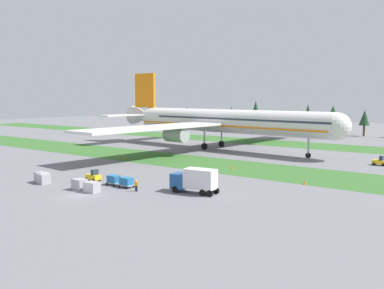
% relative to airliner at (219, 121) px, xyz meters
% --- Properties ---
extents(ground_plane, '(400.00, 400.00, 0.00)m').
position_rel_airliner_xyz_m(ground_plane, '(13.99, -56.86, -7.49)').
color(ground_plane, slate).
extents(grass_strip_near, '(320.00, 16.40, 0.01)m').
position_rel_airliner_xyz_m(grass_strip_near, '(13.99, -22.61, -7.48)').
color(grass_strip_near, '#336028').
rests_on(grass_strip_near, ground).
extents(grass_strip_far, '(320.00, 16.40, 0.01)m').
position_rel_airliner_xyz_m(grass_strip_far, '(13.99, 22.18, -7.48)').
color(grass_strip_far, '#336028').
rests_on(grass_strip_far, ground).
extents(airliner, '(69.90, 85.71, 20.91)m').
position_rel_airliner_xyz_m(airliner, '(0.00, 0.00, 0.00)').
color(airliner, silver).
rests_on(airliner, ground).
extents(baggage_tug, '(2.64, 1.38, 1.97)m').
position_rel_airliner_xyz_m(baggage_tug, '(7.46, -48.73, -6.67)').
color(baggage_tug, yellow).
rests_on(baggage_tug, ground).
extents(cargo_dolly_lead, '(2.25, 1.57, 1.55)m').
position_rel_airliner_xyz_m(cargo_dolly_lead, '(12.48, -48.90, -6.57)').
color(cargo_dolly_lead, '#A3A3A8').
rests_on(cargo_dolly_lead, ground).
extents(cargo_dolly_second, '(2.25, 1.57, 1.55)m').
position_rel_airliner_xyz_m(cargo_dolly_second, '(15.38, -48.99, -6.57)').
color(cargo_dolly_second, '#A3A3A8').
rests_on(cargo_dolly_second, ground).
extents(catering_truck, '(7.21, 3.25, 3.58)m').
position_rel_airliner_xyz_m(catering_truck, '(25.89, -45.70, -5.53)').
color(catering_truck, '#1E4C8E').
rests_on(catering_truck, ground).
extents(pushback_tractor, '(2.70, 1.51, 1.97)m').
position_rel_airliner_xyz_m(pushback_tractor, '(41.05, -3.41, -6.67)').
color(pushback_tractor, yellow).
rests_on(pushback_tractor, ground).
extents(ground_crew_marshaller, '(0.55, 0.36, 1.74)m').
position_rel_airliner_xyz_m(ground_crew_marshaller, '(18.40, -49.95, -6.54)').
color(ground_crew_marshaller, black).
rests_on(ground_crew_marshaller, ground).
extents(uld_container_0, '(2.01, 1.61, 1.66)m').
position_rel_airliner_xyz_m(uld_container_0, '(1.54, -54.42, -6.66)').
color(uld_container_0, '#A3A3A8').
rests_on(uld_container_0, ground).
extents(uld_container_1, '(2.13, 1.77, 1.55)m').
position_rel_airliner_xyz_m(uld_container_1, '(2.58, -54.83, -6.71)').
color(uld_container_1, '#A3A3A8').
rests_on(uld_container_1, ground).
extents(uld_container_2, '(2.15, 1.79, 1.52)m').
position_rel_airliner_xyz_m(uld_container_2, '(13.68, -54.24, -6.72)').
color(uld_container_2, '#A3A3A8').
rests_on(uld_container_2, ground).
extents(uld_container_3, '(2.01, 1.62, 1.62)m').
position_rel_airliner_xyz_m(uld_container_3, '(10.89, -54.25, -6.67)').
color(uld_container_3, '#A3A3A8').
rests_on(uld_container_3, ground).
extents(taxiway_marker_0, '(0.44, 0.44, 0.67)m').
position_rel_airliner_xyz_m(taxiway_marker_0, '(-6.69, -28.26, -7.15)').
color(taxiway_marker_0, orange).
rests_on(taxiway_marker_0, ground).
extents(taxiway_marker_1, '(0.44, 0.44, 0.57)m').
position_rel_airliner_xyz_m(taxiway_marker_1, '(19.57, -25.02, -7.20)').
color(taxiway_marker_1, orange).
rests_on(taxiway_marker_1, ground).
extents(taxiway_marker_2, '(0.44, 0.44, 0.61)m').
position_rel_airliner_xyz_m(taxiway_marker_2, '(36.25, -30.52, -7.18)').
color(taxiway_marker_2, orange).
rests_on(taxiway_marker_2, ground).
extents(taxiway_marker_3, '(0.44, 0.44, 0.65)m').
position_rel_airliner_xyz_m(taxiway_marker_3, '(-10.39, -26.48, -7.16)').
color(taxiway_marker_3, orange).
rests_on(taxiway_marker_3, ground).
extents(distant_tree_line, '(150.37, 9.94, 12.13)m').
position_rel_airliner_xyz_m(distant_tree_line, '(16.63, 63.49, -0.97)').
color(distant_tree_line, '#4C3823').
rests_on(distant_tree_line, ground).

